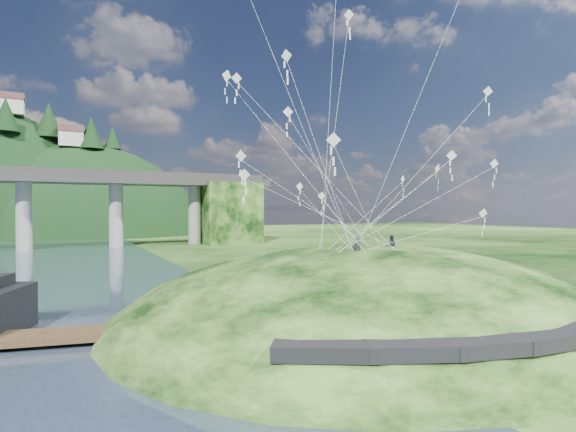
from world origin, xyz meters
name	(u,v)px	position (x,y,z in m)	size (l,w,h in m)	color
ground	(273,342)	(0.00, 0.00, 0.00)	(320.00, 320.00, 0.00)	black
grass_hill	(366,340)	(8.00, 2.00, -1.50)	(36.00, 32.00, 13.00)	black
footpath	(516,331)	(7.46, -9.74, 2.08)	(22.29, 5.84, 0.83)	black
wooden_dock	(108,332)	(-8.30, 4.41, 0.48)	(15.60, 5.47, 1.10)	#3A2817
kite_flyers	(375,235)	(7.66, 0.63, 5.82)	(4.58, 1.95, 1.98)	#23272F
kite_swarm	(338,111)	(7.45, 4.74, 14.70)	(17.90, 14.34, 20.42)	silver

